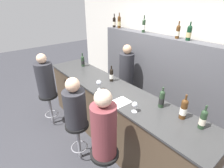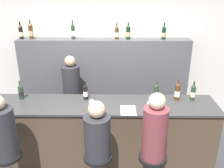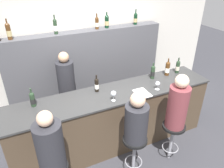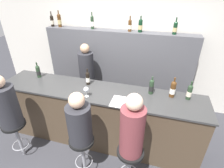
% 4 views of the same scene
% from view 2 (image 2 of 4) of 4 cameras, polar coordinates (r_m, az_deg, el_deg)
% --- Properties ---
extents(wall_back, '(6.40, 0.05, 2.60)m').
position_cam_2_polar(wall_back, '(5.02, -1.75, 5.59)').
color(wall_back, beige).
rests_on(wall_back, ground_plane).
extents(bar_counter, '(3.44, 0.68, 1.08)m').
position_cam_2_polar(bar_counter, '(3.96, -2.54, -11.52)').
color(bar_counter, '#473828').
rests_on(bar_counter, ground_plane).
extents(back_bar_cabinet, '(3.23, 0.28, 1.76)m').
position_cam_2_polar(back_bar_cabinet, '(4.95, -1.80, 0.18)').
color(back_bar_cabinet, '#4C4C51').
rests_on(back_bar_cabinet, ground_plane).
extents(wine_bottle_counter_0, '(0.07, 0.07, 0.29)m').
position_cam_2_polar(wine_bottle_counter_0, '(4.04, -20.12, -1.66)').
color(wine_bottle_counter_0, '#233823').
rests_on(wine_bottle_counter_0, bar_counter).
extents(wine_bottle_counter_1, '(0.07, 0.07, 0.29)m').
position_cam_2_polar(wine_bottle_counter_1, '(3.80, -6.08, -1.81)').
color(wine_bottle_counter_1, black).
rests_on(wine_bottle_counter_1, bar_counter).
extents(wine_bottle_counter_2, '(0.07, 0.07, 0.30)m').
position_cam_2_polar(wine_bottle_counter_2, '(3.82, 10.06, -1.79)').
color(wine_bottle_counter_2, '#233823').
rests_on(wine_bottle_counter_2, bar_counter).
extents(wine_bottle_counter_3, '(0.08, 0.08, 0.33)m').
position_cam_2_polar(wine_bottle_counter_3, '(3.89, 14.72, -1.66)').
color(wine_bottle_counter_3, '#4C2D14').
rests_on(wine_bottle_counter_3, bar_counter).
extents(wine_bottle_counter_4, '(0.07, 0.07, 0.30)m').
position_cam_2_polar(wine_bottle_counter_4, '(3.95, 18.05, -1.82)').
color(wine_bottle_counter_4, '#233823').
rests_on(wine_bottle_counter_4, bar_counter).
extents(wine_bottle_backbar_0, '(0.08, 0.08, 0.32)m').
position_cam_2_polar(wine_bottle_backbar_0, '(4.97, -20.10, 11.05)').
color(wine_bottle_backbar_0, black).
rests_on(wine_bottle_backbar_0, back_bar_cabinet).
extents(wine_bottle_backbar_1, '(0.08, 0.08, 0.35)m').
position_cam_2_polar(wine_bottle_backbar_1, '(4.91, -18.05, 11.38)').
color(wine_bottle_backbar_1, '#4C2D14').
rests_on(wine_bottle_backbar_1, back_bar_cabinet).
extents(wine_bottle_backbar_2, '(0.07, 0.07, 0.34)m').
position_cam_2_polar(wine_bottle_backbar_2, '(4.72, -8.90, 11.76)').
color(wine_bottle_backbar_2, '#233823').
rests_on(wine_bottle_backbar_2, back_bar_cabinet).
extents(wine_bottle_backbar_3, '(0.07, 0.07, 0.30)m').
position_cam_2_polar(wine_bottle_backbar_3, '(4.66, 1.09, 11.64)').
color(wine_bottle_backbar_3, '#4C2D14').
rests_on(wine_bottle_backbar_3, back_bar_cabinet).
extents(wine_bottle_backbar_4, '(0.08, 0.08, 0.31)m').
position_cam_2_polar(wine_bottle_backbar_4, '(4.66, 3.72, 11.69)').
color(wine_bottle_backbar_4, black).
rests_on(wine_bottle_backbar_4, back_bar_cabinet).
extents(wine_bottle_backbar_5, '(0.08, 0.08, 0.31)m').
position_cam_2_polar(wine_bottle_backbar_5, '(4.74, 11.77, 11.39)').
color(wine_bottle_backbar_5, black).
rests_on(wine_bottle_backbar_5, back_bar_cabinet).
extents(wine_glass_0, '(0.08, 0.08, 0.17)m').
position_cam_2_polar(wine_glass_0, '(3.46, -4.65, -4.25)').
color(wine_glass_0, silver).
rests_on(wine_glass_0, bar_counter).
extents(wine_glass_1, '(0.07, 0.07, 0.14)m').
position_cam_2_polar(wine_glass_1, '(3.49, 8.52, -4.58)').
color(wine_glass_1, silver).
rests_on(wine_glass_1, bar_counter).
extents(tasting_menu, '(0.21, 0.30, 0.00)m').
position_cam_2_polar(tasting_menu, '(3.51, 3.73, -6.06)').
color(tasting_menu, white).
rests_on(tasting_menu, bar_counter).
extents(bar_stool_left, '(0.36, 0.36, 0.70)m').
position_cam_2_polar(bar_stool_left, '(3.66, -22.50, -16.71)').
color(bar_stool_left, gray).
rests_on(bar_stool_left, ground_plane).
extents(guest_seated_left, '(0.33, 0.33, 0.84)m').
position_cam_2_polar(guest_seated_left, '(3.37, -23.79, -9.80)').
color(guest_seated_left, '#28282D').
rests_on(guest_seated_left, bar_stool_left).
extents(bar_stool_middle, '(0.36, 0.36, 0.70)m').
position_cam_2_polar(bar_stool_middle, '(3.40, -3.26, -18.13)').
color(bar_stool_middle, gray).
rests_on(bar_stool_middle, ground_plane).
extents(guest_seated_middle, '(0.33, 0.33, 0.77)m').
position_cam_2_polar(guest_seated_middle, '(3.11, -3.46, -11.30)').
color(guest_seated_middle, '#28282D').
rests_on(guest_seated_middle, bar_stool_middle).
extents(bar_stool_right, '(0.36, 0.36, 0.70)m').
position_cam_2_polar(bar_stool_right, '(3.43, 9.14, -18.04)').
color(bar_stool_right, gray).
rests_on(bar_stool_right, ground_plane).
extents(guest_seated_right, '(0.30, 0.30, 0.88)m').
position_cam_2_polar(guest_seated_right, '(3.10, 9.76, -10.34)').
color(guest_seated_right, brown).
rests_on(guest_seated_right, bar_stool_right).
extents(bartender, '(0.32, 0.32, 1.57)m').
position_cam_2_polar(bartender, '(4.67, -9.01, -3.60)').
color(bartender, '#28282D').
rests_on(bartender, ground_plane).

